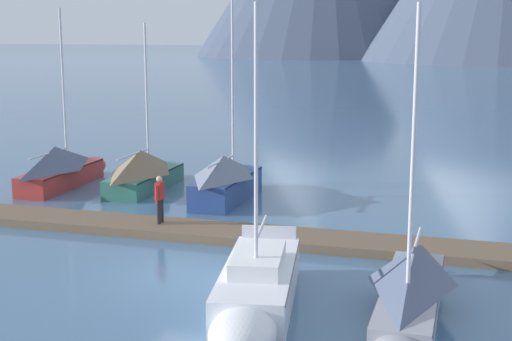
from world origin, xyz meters
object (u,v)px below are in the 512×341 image
object	(u,v)px
sailboat_mid_dock_starboard	(256,291)
sailboat_second_berth	(145,170)
sailboat_far_berth	(411,285)
person_on_dock	(160,196)
sailboat_nearest_berth	(62,167)
sailboat_mid_dock_port	(228,178)

from	to	relation	value
sailboat_mid_dock_starboard	sailboat_second_berth	bearing A→B (deg)	129.25
sailboat_second_berth	sailboat_far_berth	bearing A→B (deg)	-38.56
sailboat_far_berth	person_on_dock	xyz separation A→B (m)	(-9.49, 4.72, 0.47)
sailboat_far_berth	sailboat_nearest_berth	bearing A→B (deg)	150.17
sailboat_mid_dock_port	sailboat_far_berth	distance (m)	13.61
sailboat_second_berth	person_on_dock	world-z (taller)	sailboat_second_berth
sailboat_nearest_berth	sailboat_mid_dock_port	bearing A→B (deg)	1.23
sailboat_second_berth	sailboat_mid_dock_port	world-z (taller)	sailboat_mid_dock_port
sailboat_second_berth	sailboat_mid_dock_starboard	distance (m)	15.56
sailboat_second_berth	sailboat_mid_dock_port	bearing A→B (deg)	-8.56
sailboat_far_berth	sailboat_mid_dock_port	bearing A→B (deg)	132.28
sailboat_mid_dock_port	sailboat_far_berth	xyz separation A→B (m)	(9.16, -10.07, -0.15)
sailboat_mid_dock_port	sailboat_far_berth	bearing A→B (deg)	-47.72
person_on_dock	sailboat_mid_dock_port	bearing A→B (deg)	86.46
sailboat_far_berth	person_on_dock	world-z (taller)	sailboat_far_berth
sailboat_mid_dock_port	sailboat_mid_dock_starboard	bearing A→B (deg)	-64.02
sailboat_mid_dock_starboard	sailboat_far_berth	size ratio (longest dim) A/B	1.01
sailboat_nearest_berth	person_on_dock	world-z (taller)	sailboat_nearest_berth
person_on_dock	sailboat_mid_dock_starboard	bearing A→B (deg)	-45.77
person_on_dock	sailboat_nearest_berth	bearing A→B (deg)	146.32
sailboat_second_berth	sailboat_mid_dock_starboard	size ratio (longest dim) A/B	0.96
sailboat_far_berth	sailboat_second_berth	bearing A→B (deg)	141.44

